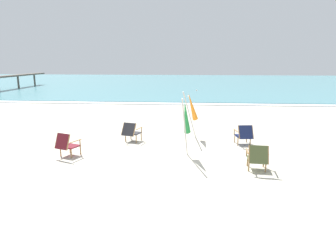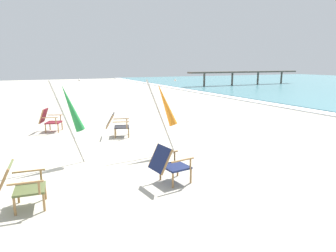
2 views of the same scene
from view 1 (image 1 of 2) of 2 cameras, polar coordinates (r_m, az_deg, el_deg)
name	(u,v)px [view 1 (image 1 of 2)]	position (r m, az deg, el deg)	size (l,w,h in m)	color
ground_plane	(165,155)	(10.16, -0.54, -5.50)	(80.00, 80.00, 0.00)	#B7AF9E
sea	(187,83)	(41.95, 3.63, 8.26)	(80.00, 40.00, 0.10)	teal
surf_band	(181,104)	(21.76, 2.41, 4.28)	(80.00, 1.10, 0.06)	white
beach_chair_back_left	(131,131)	(11.69, -7.01, -1.03)	(0.77, 0.89, 0.78)	#28282D
beach_chair_back_right	(244,134)	(11.52, 14.28, -1.53)	(0.67, 0.82, 0.79)	#19234C
beach_chair_far_center	(258,157)	(8.97, 16.69, -5.66)	(0.64, 0.78, 0.80)	#515B33
beach_chair_mid_center	(67,144)	(10.39, -18.73, -3.28)	(0.78, 0.84, 0.81)	maroon
umbrella_furled_green	(186,118)	(9.66, 3.44, 1.63)	(0.36, 0.77, 2.02)	#B7B2A8
umbrella_furled_orange	(192,107)	(11.98, 4.57, 3.60)	(0.68, 0.73, 1.98)	#B7B2A8
pier_distant	(8,77)	(35.54, -28.17, 8.23)	(0.90, 13.78, 1.55)	brown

